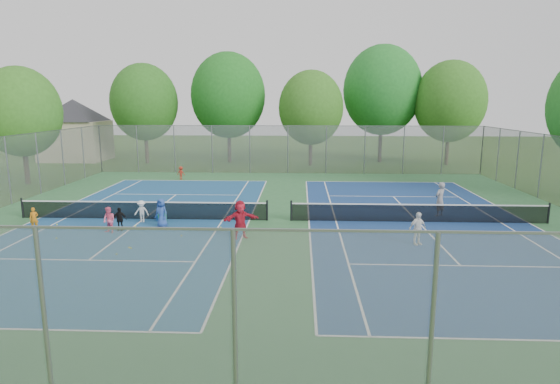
# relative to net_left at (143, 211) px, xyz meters

# --- Properties ---
(ground) EXTENTS (120.00, 120.00, 0.00)m
(ground) POSITION_rel_net_left_xyz_m (7.00, 0.00, -0.46)
(ground) COLOR #30561B
(ground) RESTS_ON ground
(court_pad) EXTENTS (32.00, 32.00, 0.01)m
(court_pad) POSITION_rel_net_left_xyz_m (7.00, 0.00, -0.45)
(court_pad) COLOR #316739
(court_pad) RESTS_ON ground
(court_left) EXTENTS (10.97, 23.77, 0.01)m
(court_left) POSITION_rel_net_left_xyz_m (0.00, 0.00, -0.44)
(court_left) COLOR navy
(court_left) RESTS_ON court_pad
(court_right) EXTENTS (10.97, 23.77, 0.01)m
(court_right) POSITION_rel_net_left_xyz_m (14.00, 0.00, -0.44)
(court_right) COLOR navy
(court_right) RESTS_ON court_pad
(net_left) EXTENTS (12.87, 0.10, 0.91)m
(net_left) POSITION_rel_net_left_xyz_m (0.00, 0.00, 0.00)
(net_left) COLOR black
(net_left) RESTS_ON ground
(net_right) EXTENTS (12.87, 0.10, 0.91)m
(net_right) POSITION_rel_net_left_xyz_m (14.00, 0.00, 0.00)
(net_right) COLOR black
(net_right) RESTS_ON ground
(fence_north) EXTENTS (32.00, 0.10, 4.00)m
(fence_north) POSITION_rel_net_left_xyz_m (7.00, 16.00, 1.54)
(fence_north) COLOR gray
(fence_north) RESTS_ON ground
(fence_south) EXTENTS (32.00, 0.10, 4.00)m
(fence_south) POSITION_rel_net_left_xyz_m (7.00, -16.00, 1.54)
(fence_south) COLOR gray
(fence_south) RESTS_ON ground
(house) EXTENTS (11.03, 11.03, 7.30)m
(house) POSITION_rel_net_left_xyz_m (-15.00, 24.00, 3.76)
(house) COLOR #B7A88C
(house) RESTS_ON ground
(tree_nw) EXTENTS (6.40, 6.40, 9.58)m
(tree_nw) POSITION_rel_net_left_xyz_m (-7.00, 22.00, 5.44)
(tree_nw) COLOR #443326
(tree_nw) RESTS_ON ground
(tree_nl) EXTENTS (7.20, 7.20, 10.69)m
(tree_nl) POSITION_rel_net_left_xyz_m (1.00, 23.00, 6.09)
(tree_nl) COLOR #443326
(tree_nl) RESTS_ON ground
(tree_nc) EXTENTS (6.00, 6.00, 8.85)m
(tree_nc) POSITION_rel_net_left_xyz_m (9.00, 21.00, 4.94)
(tree_nc) COLOR #443326
(tree_nc) RESTS_ON ground
(tree_nr) EXTENTS (7.60, 7.60, 11.42)m
(tree_nr) POSITION_rel_net_left_xyz_m (16.00, 24.00, 6.59)
(tree_nr) COLOR #443326
(tree_nr) RESTS_ON ground
(tree_ne) EXTENTS (6.60, 6.60, 9.77)m
(tree_ne) POSITION_rel_net_left_xyz_m (22.00, 22.00, 5.51)
(tree_ne) COLOR #443326
(tree_ne) RESTS_ON ground
(tree_side_w) EXTENTS (5.60, 5.60, 8.47)m
(tree_side_w) POSITION_rel_net_left_xyz_m (-12.00, 10.00, 4.79)
(tree_side_w) COLOR #443326
(tree_side_w) RESTS_ON ground
(ball_crate) EXTENTS (0.41, 0.41, 0.30)m
(ball_crate) POSITION_rel_net_left_xyz_m (0.89, -0.13, -0.31)
(ball_crate) COLOR blue
(ball_crate) RESTS_ON ground
(ball_hopper) EXTENTS (0.39, 0.39, 0.59)m
(ball_hopper) POSITION_rel_net_left_xyz_m (1.17, -0.63, -0.16)
(ball_hopper) COLOR #238238
(ball_hopper) RESTS_ON ground
(student_a) EXTENTS (0.45, 0.37, 1.05)m
(student_a) POSITION_rel_net_left_xyz_m (-4.55, -2.11, 0.07)
(student_a) COLOR orange
(student_a) RESTS_ON ground
(student_b) EXTENTS (0.73, 0.67, 1.23)m
(student_b) POSITION_rel_net_left_xyz_m (-0.72, -2.61, 0.16)
(student_b) COLOR #F86086
(student_b) RESTS_ON ground
(student_c) EXTENTS (0.73, 0.43, 1.11)m
(student_c) POSITION_rel_net_left_xyz_m (0.12, -0.60, 0.10)
(student_c) COLOR white
(student_c) RESTS_ON ground
(student_d) EXTENTS (0.69, 0.36, 1.12)m
(student_d) POSITION_rel_net_left_xyz_m (-0.38, -2.22, 0.11)
(student_d) COLOR black
(student_d) RESTS_ON ground
(student_e) EXTENTS (0.80, 0.67, 1.40)m
(student_e) POSITION_rel_net_left_xyz_m (1.39, -1.46, 0.24)
(student_e) COLOR #294A98
(student_e) RESTS_ON ground
(student_f) EXTENTS (1.66, 1.09, 1.72)m
(student_f) POSITION_rel_net_left_xyz_m (5.43, -3.19, 0.40)
(student_f) COLOR red
(student_f) RESTS_ON ground
(child_far_baseline) EXTENTS (0.73, 0.53, 1.03)m
(child_far_baseline) POSITION_rel_net_left_xyz_m (-1.20, 12.43, 0.06)
(child_far_baseline) COLOR #A22617
(child_far_baseline) RESTS_ON ground
(instructor) EXTENTS (0.79, 0.76, 1.82)m
(instructor) POSITION_rel_net_left_xyz_m (15.42, 1.34, 0.46)
(instructor) COLOR gray
(instructor) RESTS_ON ground
(teen_court_b) EXTENTS (0.90, 0.65, 1.43)m
(teen_court_b) POSITION_rel_net_left_xyz_m (13.02, -3.82, 0.26)
(teen_court_b) COLOR white
(teen_court_b) RESTS_ON ground
(tennis_ball_0) EXTENTS (0.07, 0.07, 0.07)m
(tennis_ball_0) POSITION_rel_net_left_xyz_m (1.02, -4.87, -0.42)
(tennis_ball_0) COLOR #CBD331
(tennis_ball_0) RESTS_ON ground
(tennis_ball_1) EXTENTS (0.07, 0.07, 0.07)m
(tennis_ball_1) POSITION_rel_net_left_xyz_m (-2.68, -3.69, -0.42)
(tennis_ball_1) COLOR #ACCB2F
(tennis_ball_1) RESTS_ON ground
(tennis_ball_2) EXTENTS (0.07, 0.07, 0.07)m
(tennis_ball_2) POSITION_rel_net_left_xyz_m (-3.85, -1.42, -0.42)
(tennis_ball_2) COLOR #D6E936
(tennis_ball_2) RESTS_ON ground
(tennis_ball_3) EXTENTS (0.07, 0.07, 0.07)m
(tennis_ball_3) POSITION_rel_net_left_xyz_m (2.75, -3.07, -0.42)
(tennis_ball_3) COLOR #CCD631
(tennis_ball_3) RESTS_ON ground
(tennis_ball_4) EXTENTS (0.07, 0.07, 0.07)m
(tennis_ball_4) POSITION_rel_net_left_xyz_m (1.12, -4.95, -0.42)
(tennis_ball_4) COLOR #A8C32D
(tennis_ball_4) RESTS_ON ground
(tennis_ball_5) EXTENTS (0.07, 0.07, 0.07)m
(tennis_ball_5) POSITION_rel_net_left_xyz_m (-2.11, -1.91, -0.42)
(tennis_ball_5) COLOR #CFEA36
(tennis_ball_5) RESTS_ON ground
(tennis_ball_6) EXTENTS (0.07, 0.07, 0.07)m
(tennis_ball_6) POSITION_rel_net_left_xyz_m (4.27, -1.58, -0.42)
(tennis_ball_6) COLOR #CDEB36
(tennis_ball_6) RESTS_ON ground
(tennis_ball_7) EXTENTS (0.07, 0.07, 0.07)m
(tennis_ball_7) POSITION_rel_net_left_xyz_m (0.10, -1.53, -0.42)
(tennis_ball_7) COLOR #CEE334
(tennis_ball_7) RESTS_ON ground
(tennis_ball_8) EXTENTS (0.07, 0.07, 0.07)m
(tennis_ball_8) POSITION_rel_net_left_xyz_m (0.82, -5.73, -0.42)
(tennis_ball_8) COLOR #BAD631
(tennis_ball_8) RESTS_ON ground
(tennis_ball_9) EXTENTS (0.07, 0.07, 0.07)m
(tennis_ball_9) POSITION_rel_net_left_xyz_m (-3.47, -2.10, -0.42)
(tennis_ball_9) COLOR #AFD531
(tennis_ball_9) RESTS_ON ground
(tennis_ball_10) EXTENTS (0.07, 0.07, 0.07)m
(tennis_ball_10) POSITION_rel_net_left_xyz_m (1.29, -1.48, -0.42)
(tennis_ball_10) COLOR #B0D631
(tennis_ball_10) RESTS_ON ground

